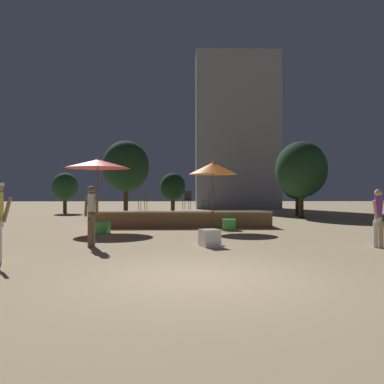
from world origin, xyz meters
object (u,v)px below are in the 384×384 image
at_px(background_tree_4, 301,170).
at_px(background_tree_2, 298,182).
at_px(cube_seat_1, 229,225).
at_px(bistro_chair_2, 207,198).
at_px(person_1, 378,216).
at_px(bistro_chair_1, 145,199).
at_px(cube_seat_2, 210,238).
at_px(frisbee_disc, 220,246).
at_px(cube_seat_0, 102,227).
at_px(patio_umbrella_1, 213,169).
at_px(background_tree_0, 126,166).
at_px(bistro_chair_0, 187,198).
at_px(background_tree_1, 65,187).
at_px(person_0, 91,214).
at_px(background_tree_3, 173,187).
at_px(patio_umbrella_0, 98,164).

bearing_deg(background_tree_4, background_tree_2, 78.68).
distance_m(cube_seat_1, bistro_chair_2, 2.79).
height_order(person_1, bistro_chair_1, person_1).
xyz_separation_m(cube_seat_2, frisbee_disc, (0.31, 0.02, -0.23)).
height_order(cube_seat_0, background_tree_2, background_tree_2).
relative_size(patio_umbrella_1, cube_seat_2, 4.49).
height_order(patio_umbrella_1, bistro_chair_1, patio_umbrella_1).
relative_size(patio_umbrella_1, background_tree_0, 0.61).
xyz_separation_m(bistro_chair_0, background_tree_4, (7.08, 4.68, 1.70)).
xyz_separation_m(cube_seat_2, background_tree_1, (-9.68, 17.79, 1.74)).
distance_m(patio_umbrella_1, background_tree_1, 16.38).
distance_m(cube_seat_2, background_tree_1, 20.33).
xyz_separation_m(patio_umbrella_1, bistro_chair_2, (-0.07, 2.19, -1.30)).
height_order(person_0, frisbee_disc, person_0).
height_order(cube_seat_2, bistro_chair_1, bistro_chair_1).
bearing_deg(bistro_chair_0, background_tree_0, 146.26).
xyz_separation_m(patio_umbrella_1, person_1, (4.24, -5.41, -1.69)).
bearing_deg(background_tree_1, cube_seat_1, -50.39).
relative_size(patio_umbrella_1, cube_seat_1, 4.83).
distance_m(frisbee_disc, background_tree_2, 15.58).
distance_m(patio_umbrella_1, background_tree_3, 9.97).
distance_m(person_1, background_tree_1, 23.27).
bearing_deg(cube_seat_0, frisbee_disc, -40.40).
height_order(patio_umbrella_0, patio_umbrella_1, patio_umbrella_0).
height_order(background_tree_2, background_tree_3, background_tree_2).
bearing_deg(person_0, background_tree_3, -171.95).
distance_m(cube_seat_1, frisbee_disc, 4.74).
bearing_deg(bistro_chair_0, patio_umbrella_1, -44.75).
xyz_separation_m(cube_seat_1, background_tree_2, (5.78, 9.24, 2.07)).
relative_size(cube_seat_2, background_tree_0, 0.14).
relative_size(bistro_chair_0, background_tree_4, 0.19).
distance_m(cube_seat_2, background_tree_0, 13.48).
height_order(bistro_chair_0, bistro_chair_1, same).
bearing_deg(cube_seat_2, background_tree_0, 109.00).
bearing_deg(patio_umbrella_0, background_tree_1, 112.64).
bearing_deg(cube_seat_0, bistro_chair_0, 47.80).
xyz_separation_m(patio_umbrella_1, background_tree_3, (-1.93, 9.76, -0.65)).
xyz_separation_m(cube_seat_1, person_0, (-4.58, -4.69, 0.73)).
bearing_deg(bistro_chair_2, background_tree_4, 132.09).
bearing_deg(bistro_chair_2, background_tree_3, -162.08).
bearing_deg(cube_seat_1, person_0, -134.34).
relative_size(cube_seat_2, frisbee_disc, 2.33).
relative_size(cube_seat_1, frisbee_disc, 2.16).
xyz_separation_m(bistro_chair_0, background_tree_1, (-9.15, 10.55, 0.70)).
distance_m(person_0, background_tree_2, 17.41).
relative_size(person_1, background_tree_4, 0.35).
xyz_separation_m(patio_umbrella_0, background_tree_1, (-5.33, 12.77, -0.80)).
bearing_deg(background_tree_4, frisbee_disc, -117.65).
relative_size(cube_seat_1, person_0, 0.34).
relative_size(cube_seat_0, bistro_chair_0, 0.62).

